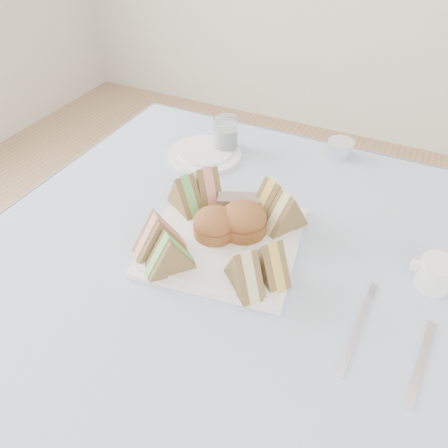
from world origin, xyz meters
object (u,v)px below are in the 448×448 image
at_px(serving_plate, 224,241).
at_px(water_glass, 226,135).
at_px(table, 229,359).
at_px(creamer_jug, 436,274).

height_order(serving_plate, water_glass, water_glass).
bearing_deg(table, water_glass, 117.12).
distance_m(table, creamer_jug, 0.55).
height_order(table, serving_plate, serving_plate).
bearing_deg(creamer_jug, water_glass, 144.61).
relative_size(serving_plate, water_glass, 3.19).
bearing_deg(water_glass, table, -62.88).
bearing_deg(serving_plate, water_glass, 106.33).
bearing_deg(table, creamer_jug, 12.93).
xyz_separation_m(table, creamer_jug, (0.37, 0.08, 0.40)).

